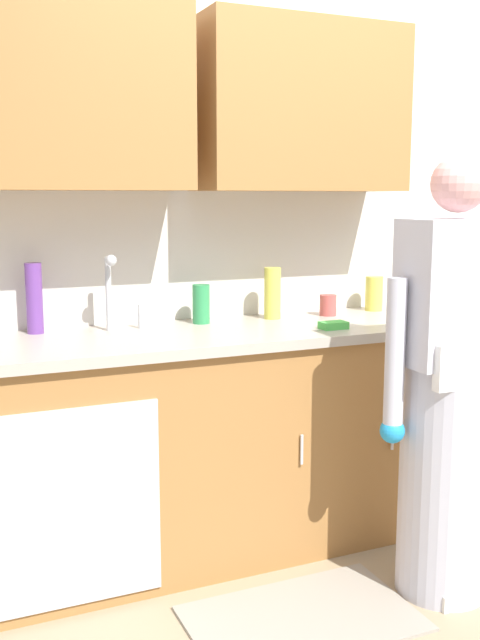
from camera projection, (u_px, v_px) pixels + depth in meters
The scene contains 14 objects.
ground_plane at pixel (413, 600), 2.74m from camera, with size 9.00×9.00×0.00m, color #998466.
kitchen_wall_with_uppers at pixel (266, 197), 3.34m from camera, with size 4.80×0.44×2.70m.
counter_cabinet at pixel (205, 446), 3.08m from camera, with size 1.90×0.62×0.90m.
countertop at pixel (205, 335), 3.00m from camera, with size 1.96×0.66×0.04m, color #A8A093.
sink at pixel (128, 340), 2.88m from camera, with size 0.50×0.36×0.35m.
person_at_sink at pixel (448, 414), 2.71m from camera, with size 0.55×0.34×1.62m.
floor_mat at pixel (302, 619), 2.61m from camera, with size 0.80×0.50×0.01m, color gray.
bottle_dish_liquid at pixel (201, 304), 3.16m from camera, with size 0.07×0.07×0.17m, color #2D8C4C.
bottle_water_tall at pixel (34, 298), 2.92m from camera, with size 0.07×0.07×0.28m, color #66388C.
bottle_water_short at pixel (272, 293), 3.27m from camera, with size 0.07×0.07×0.23m, color #D8D14C.
bottle_cleaner_spray at pixel (374, 293), 3.51m from camera, with size 0.08×0.08×0.16m, color #D8D14C.
cup_by_sink at pixel (328, 305), 3.37m from camera, with size 0.08×0.08×0.10m, color #B24C47.
knife_on_counter at pixel (419, 321), 3.20m from camera, with size 0.24×0.02×0.01m, color silver.
sponge at pixel (333, 325), 3.03m from camera, with size 0.11×0.07×0.03m, color #4CBF4C.
Camera 1 is at (-1.60, -2.06, 1.48)m, focal length 41.57 mm.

